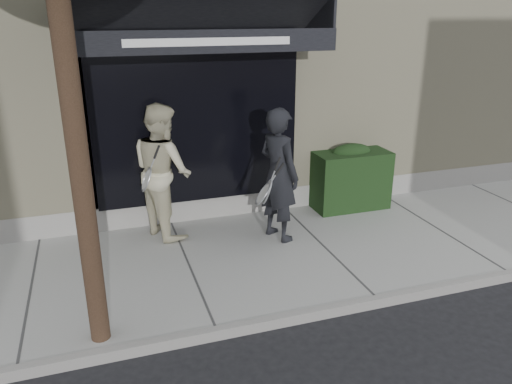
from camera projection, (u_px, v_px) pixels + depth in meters
name	position (u px, v px, depth m)	size (l,w,h in m)	color
ground	(321.00, 251.00, 7.45)	(80.00, 80.00, 0.00)	black
sidewalk	(322.00, 248.00, 7.43)	(20.00, 3.00, 0.12)	#999A95
curb	(377.00, 301.00, 6.05)	(20.00, 0.10, 0.14)	gray
building_facade	(229.00, 42.00, 10.93)	(14.30, 8.04, 5.64)	beige
hedge	(350.00, 177.00, 8.66)	(1.30, 0.70, 1.14)	black
pedestrian_front	(279.00, 175.00, 7.31)	(0.84, 0.96, 2.00)	black
pedestrian_back	(163.00, 170.00, 7.46)	(1.08, 1.20, 2.03)	beige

